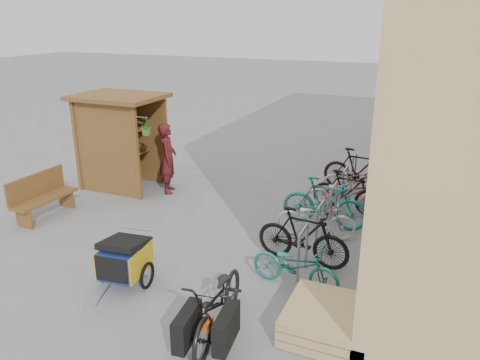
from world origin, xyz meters
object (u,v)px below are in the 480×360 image
at_px(kiosk, 118,128).
at_px(person_kiosk, 168,158).
at_px(cargo_bike, 218,305).
at_px(bike_0, 295,266).
at_px(bike_3, 325,203).
at_px(bike_5, 347,192).
at_px(bike_6, 356,180).
at_px(bike_1, 303,237).
at_px(child_trailer, 124,258).
at_px(bench, 42,195).
at_px(bike_7, 359,170).
at_px(pallet_stack, 323,319).
at_px(bike_4, 345,195).
at_px(shopping_carts, 390,151).
at_px(bike_2, 316,218).

bearing_deg(kiosk, person_kiosk, 5.08).
height_order(kiosk, cargo_bike, kiosk).
height_order(bike_0, bike_3, bike_3).
distance_m(bike_5, bike_6, 1.08).
bearing_deg(cargo_bike, bike_1, 71.81).
distance_m(cargo_bike, bike_5, 5.15).
relative_size(child_trailer, bike_0, 0.97).
xyz_separation_m(kiosk, bike_3, (5.46, -0.39, -1.01)).
height_order(bike_3, bike_5, bike_3).
relative_size(child_trailer, bike_5, 0.92).
bearing_deg(bench, bike_1, 4.39).
height_order(bike_5, bike_7, bike_7).
height_order(pallet_stack, bike_7, bike_7).
bearing_deg(bench, bike_4, 25.55).
bearing_deg(shopping_carts, bike_7, -104.54).
xyz_separation_m(kiosk, bike_1, (5.46, -2.07, -1.03)).
distance_m(bike_6, bike_7, 0.40).
bearing_deg(kiosk, bike_3, -4.09).
bearing_deg(bike_5, child_trailer, 155.35).
bearing_deg(bike_1, kiosk, 74.32).
bearing_deg(child_trailer, bike_7, 58.10).
distance_m(shopping_carts, bike_5, 3.53).
relative_size(bike_0, bike_3, 0.84).
bearing_deg(bike_6, bike_4, 166.64).
distance_m(shopping_carts, bike_4, 3.76).
bearing_deg(kiosk, bike_0, -27.49).
bearing_deg(kiosk, bike_1, -20.76).
xyz_separation_m(bench, bike_3, (5.86, 1.92, 0.04)).
xyz_separation_m(child_trailer, bike_6, (2.79, 5.57, -0.05)).
bearing_deg(bike_7, bike_4, -173.84).
xyz_separation_m(child_trailer, bike_7, (2.80, 5.95, 0.08)).
distance_m(bike_2, bike_4, 1.37).
bearing_deg(shopping_carts, bike_0, -95.66).
distance_m(cargo_bike, person_kiosk, 5.87).
distance_m(bench, bike_5, 6.79).
relative_size(shopping_carts, bike_0, 1.04).
distance_m(child_trailer, person_kiosk, 4.34).
xyz_separation_m(kiosk, pallet_stack, (6.28, -3.87, -1.34)).
xyz_separation_m(pallet_stack, bike_3, (-0.82, 3.48, 0.33)).
bearing_deg(bike_6, cargo_bike, 159.31).
xyz_separation_m(pallet_stack, bike_2, (-0.86, 2.91, 0.20)).
xyz_separation_m(bike_5, bike_6, (0.00, 1.08, -0.06)).
xyz_separation_m(bike_2, bike_4, (0.33, 1.33, 0.07)).
bearing_deg(cargo_bike, kiosk, 131.28).
bearing_deg(shopping_carts, child_trailer, -112.61).
height_order(bike_4, bike_7, bike_7).
distance_m(pallet_stack, bike_1, 2.00).
xyz_separation_m(person_kiosk, bike_3, (4.10, -0.51, -0.34)).
relative_size(kiosk, bike_2, 1.58).
height_order(cargo_bike, person_kiosk, person_kiosk).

